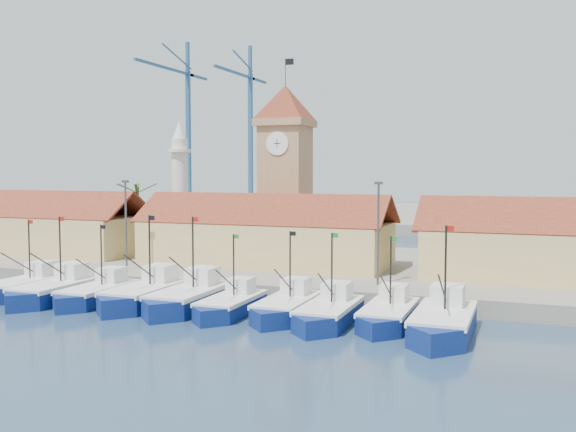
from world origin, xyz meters
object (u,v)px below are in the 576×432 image
at_px(boat_0, 23,288).
at_px(boat_5, 229,306).
at_px(clock_tower, 285,167).
at_px(minaret, 180,185).

distance_m(boat_0, boat_5, 21.07).
xyz_separation_m(boat_0, clock_tower, (16.90, 23.09, 11.20)).
xyz_separation_m(boat_5, clock_tower, (-4.17, 23.43, 11.26)).
bearing_deg(boat_5, boat_0, 179.08).
distance_m(boat_5, minaret, 33.11).
relative_size(boat_0, minaret, 0.60).
height_order(boat_5, minaret, minaret).
relative_size(boat_5, minaret, 0.55).
bearing_deg(boat_5, clock_tower, 100.09).
bearing_deg(clock_tower, boat_5, -79.91).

